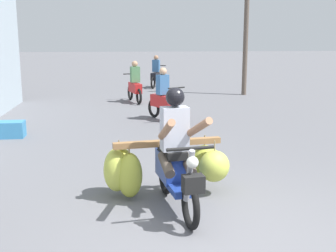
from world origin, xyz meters
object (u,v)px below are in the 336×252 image
motorbike_distant_ahead_right (156,75)px  motorbike_distant_far_ahead (164,99)px  motorbike_distant_ahead_left (135,86)px  motorbike_main_loaded (166,164)px  produce_crate (11,129)px  utility_pole (246,23)px

motorbike_distant_ahead_right → motorbike_distant_far_ahead: (-0.44, -7.57, 0.00)m
motorbike_distant_ahead_left → motorbike_distant_ahead_right: bearing=75.7°
motorbike_main_loaded → motorbike_distant_far_ahead: size_ratio=1.35×
motorbike_distant_ahead_right → produce_crate: motorbike_distant_ahead_right is taller
motorbike_distant_ahead_left → motorbike_distant_far_ahead: bearing=-78.9°
motorbike_distant_far_ahead → motorbike_distant_ahead_right: bearing=86.7°
motorbike_distant_ahead_left → motorbike_distant_far_ahead: 3.36m
motorbike_distant_ahead_left → utility_pole: utility_pole is taller
motorbike_distant_far_ahead → produce_crate: bearing=-154.8°
motorbike_main_loaded → motorbike_distant_far_ahead: bearing=84.5°
motorbike_main_loaded → motorbike_distant_ahead_right: motorbike_main_loaded is taller
motorbike_main_loaded → motorbike_distant_far_ahead: motorbike_main_loaded is taller
motorbike_distant_far_ahead → utility_pole: utility_pole is taller
motorbike_distant_ahead_left → produce_crate: size_ratio=2.85×
motorbike_main_loaded → utility_pole: (4.13, 10.59, 2.17)m
motorbike_main_loaded → motorbike_distant_ahead_left: motorbike_main_loaded is taller
motorbike_main_loaded → utility_pole: size_ratio=0.37×
motorbike_distant_ahead_right → motorbike_distant_ahead_left: bearing=-104.3°
motorbike_distant_ahead_right → motorbike_distant_far_ahead: same height
motorbike_distant_far_ahead → motorbike_main_loaded: bearing=-95.5°
motorbike_main_loaded → motorbike_distant_far_ahead: 5.80m
motorbike_distant_far_ahead → produce_crate: (-3.56, -1.67, -0.39)m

